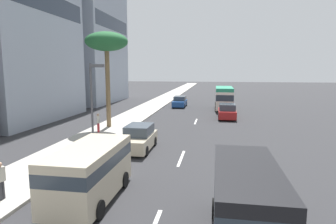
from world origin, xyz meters
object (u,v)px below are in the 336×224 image
object	(u,v)px
car_fifth	(180,102)
van_sixth	(90,170)
pedestrian_near_lamp	(1,179)
car_third	(139,138)
pedestrian_mid_block	(98,122)
street_lamp	(93,96)
minibus_fourth	(224,97)
van_lead	(246,201)
palm_tree	(107,44)
car_second	(227,112)

from	to	relation	value
car_fifth	van_sixth	bearing A→B (deg)	0.26
car_fifth	van_sixth	xyz separation A→B (m)	(-31.27, -0.14, 0.56)
van_sixth	pedestrian_near_lamp	distance (m)	3.58
car_fifth	car_third	bearing A→B (deg)	0.30
pedestrian_mid_block	street_lamp	size ratio (longest dim) A/B	0.28
minibus_fourth	van_sixth	bearing A→B (deg)	168.03
car_fifth	van_lead	bearing A→B (deg)	10.53
minibus_fourth	car_fifth	xyz separation A→B (m)	(2.08, 6.33, -0.94)
minibus_fourth	street_lamp	bearing A→B (deg)	158.58
van_sixth	minibus_fourth	bearing A→B (deg)	168.03
car_third	palm_tree	xyz separation A→B (m)	(6.72, 4.70, 6.94)
minibus_fourth	street_lamp	world-z (taller)	street_lamp
car_third	minibus_fourth	size ratio (longest dim) A/B	0.61
van_sixth	palm_tree	xyz separation A→B (m)	(14.49, 4.72, 6.43)
van_sixth	pedestrian_near_lamp	xyz separation A→B (m)	(-0.87, 3.46, -0.29)
car_fifth	palm_tree	xyz separation A→B (m)	(-16.78, 4.58, 6.99)
pedestrian_near_lamp	pedestrian_mid_block	xyz separation A→B (m)	(12.88, 1.26, 0.01)
car_second	pedestrian_mid_block	distance (m)	14.73
car_fifth	pedestrian_near_lamp	world-z (taller)	pedestrian_near_lamp
car_second	pedestrian_near_lamp	world-z (taller)	pedestrian_near_lamp
minibus_fourth	van_sixth	size ratio (longest dim) A/B	1.37
van_sixth	van_lead	bearing A→B (deg)	70.48
car_second	car_fifth	xyz separation A→B (m)	(9.55, 6.50, -0.04)
van_lead	car_third	size ratio (longest dim) A/B	1.22
minibus_fourth	pedestrian_mid_block	distance (m)	20.36
minibus_fourth	pedestrian_near_lamp	xyz separation A→B (m)	(-30.06, 9.64, -0.67)
van_lead	car_fifth	size ratio (longest dim) A/B	1.14
car_fifth	palm_tree	size ratio (longest dim) A/B	0.51
van_lead	minibus_fourth	xyz separation A→B (m)	(31.33, -0.12, 0.26)
pedestrian_near_lamp	street_lamp	xyz separation A→B (m)	(7.48, -0.79, 2.71)
street_lamp	palm_tree	bearing A→B (deg)	14.60
car_third	van_sixth	bearing A→B (deg)	0.15
car_third	van_lead	bearing A→B (deg)	31.54
van_sixth	street_lamp	bearing A→B (deg)	-158.00
van_lead	van_sixth	world-z (taller)	van_lead
car_second	palm_tree	world-z (taller)	palm_tree
pedestrian_mid_block	car_third	bearing A→B (deg)	19.06
van_lead	van_sixth	xyz separation A→B (m)	(2.15, 6.07, -0.12)
car_second	car_third	world-z (taller)	car_third
pedestrian_near_lamp	car_fifth	bearing A→B (deg)	-166.73
car_third	van_sixth	size ratio (longest dim) A/B	0.84
palm_tree	pedestrian_near_lamp	bearing A→B (deg)	-175.29
car_third	minibus_fourth	xyz separation A→B (m)	(21.41, -6.21, 0.89)
car_fifth	palm_tree	bearing A→B (deg)	-15.26
pedestrian_near_lamp	pedestrian_mid_block	world-z (taller)	pedestrian_mid_block
car_third	street_lamp	world-z (taller)	street_lamp
car_second	palm_tree	distance (m)	14.94
street_lamp	minibus_fourth	bearing A→B (deg)	-21.42
pedestrian_mid_block	car_fifth	bearing A→B (deg)	137.76
palm_tree	street_lamp	size ratio (longest dim) A/B	1.53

